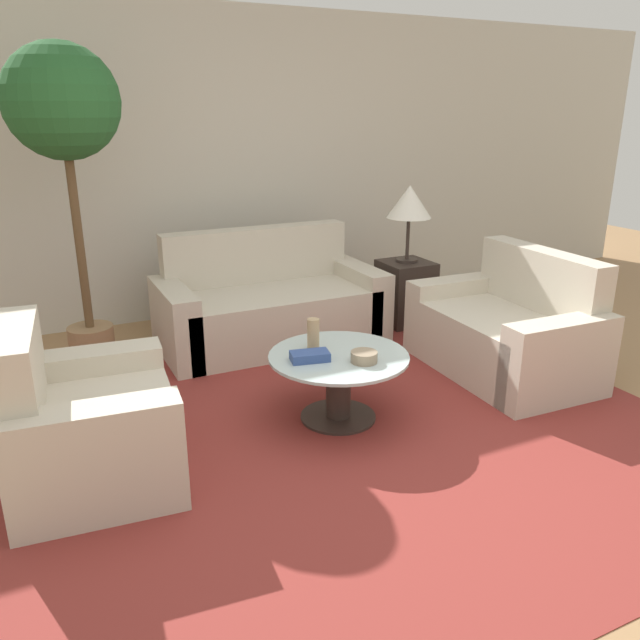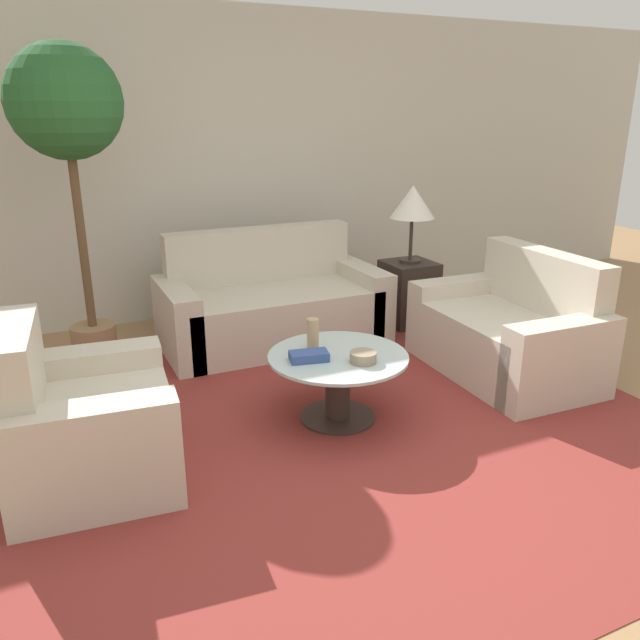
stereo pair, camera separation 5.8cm
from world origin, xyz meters
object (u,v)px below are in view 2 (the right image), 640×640
object	(u,v)px
table_lamp	(413,203)
vase	(313,334)
coffee_table	(338,378)
potted_plant	(67,122)
loveseat	(512,334)
book_stack	(309,356)
bowl	(363,357)
armchair	(80,428)
sofa_main	(271,306)

from	to	relation	value
table_lamp	vase	xyz separation A→B (m)	(-1.44, -1.19, -0.53)
coffee_table	vase	distance (m)	0.30
potted_plant	vase	world-z (taller)	potted_plant
coffee_table	table_lamp	distance (m)	2.05
loveseat	potted_plant	distance (m)	3.29
table_lamp	potted_plant	world-z (taller)	potted_plant
vase	book_stack	world-z (taller)	vase
vase	bowl	world-z (taller)	vase
loveseat	book_stack	size ratio (longest dim) A/B	5.53
bowl	book_stack	world-z (taller)	bowl
loveseat	coffee_table	distance (m)	1.43
coffee_table	potted_plant	world-z (taller)	potted_plant
loveseat	coffee_table	xyz separation A→B (m)	(-1.42, -0.13, -0.01)
potted_plant	bowl	world-z (taller)	potted_plant
armchair	vase	bearing A→B (deg)	-77.49
sofa_main	coffee_table	size ratio (longest dim) A/B	2.10
armchair	bowl	bearing A→B (deg)	-89.87
armchair	book_stack	distance (m)	1.26
loveseat	vase	distance (m)	1.53
table_lamp	sofa_main	bearing A→B (deg)	174.65
sofa_main	armchair	distance (m)	2.15
loveseat	bowl	bearing A→B (deg)	-76.00
loveseat	armchair	bearing A→B (deg)	-84.96
vase	coffee_table	bearing A→B (deg)	-57.72
sofa_main	book_stack	world-z (taller)	sofa_main
bowl	table_lamp	bearing A→B (deg)	49.65
table_lamp	book_stack	bearing A→B (deg)	-138.89
sofa_main	potted_plant	distance (m)	1.95
vase	book_stack	distance (m)	0.19
armchair	potted_plant	size ratio (longest dim) A/B	0.45
vase	book_stack	bearing A→B (deg)	-121.63
coffee_table	bowl	distance (m)	0.25
loveseat	table_lamp	distance (m)	1.43
sofa_main	potted_plant	xyz separation A→B (m)	(-1.34, 0.05, 1.41)
sofa_main	vase	bearing A→B (deg)	-99.55
bowl	book_stack	distance (m)	0.31
armchair	table_lamp	xyz separation A→B (m)	(2.78, 1.36, 0.76)
vase	sofa_main	bearing A→B (deg)	80.45
sofa_main	vase	xyz separation A→B (m)	(-0.22, -1.30, 0.22)
sofa_main	loveseat	distance (m)	1.85
sofa_main	loveseat	size ratio (longest dim) A/B	1.32
armchair	loveseat	xyz separation A→B (m)	(2.86, 0.15, 0.00)
bowl	loveseat	bearing A→B (deg)	12.01
potted_plant	armchair	bearing A→B (deg)	-98.19
armchair	loveseat	size ratio (longest dim) A/B	0.74
vase	table_lamp	bearing A→B (deg)	39.47
potted_plant	bowl	distance (m)	2.44
sofa_main	armchair	world-z (taller)	sofa_main
bowl	potted_plant	bearing A→B (deg)	128.07
armchair	vase	distance (m)	1.37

